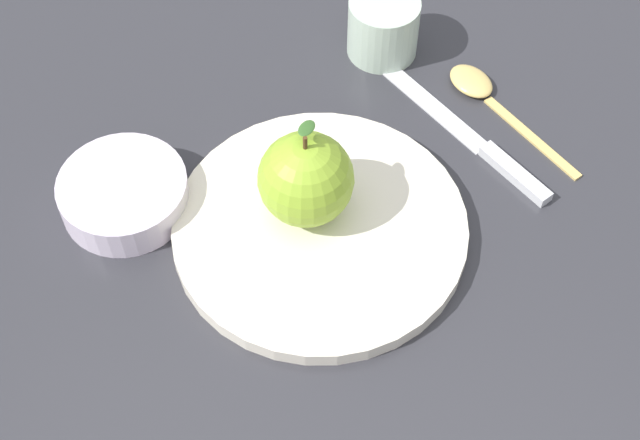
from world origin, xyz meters
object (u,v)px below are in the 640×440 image
Objects in this scene: apple at (306,177)px; spoon at (484,93)px; dinner_plate at (320,228)px; side_bowl at (123,193)px; cup at (383,24)px; knife at (475,141)px.

spoon is (0.16, -0.15, -0.05)m from apple.
side_bowl is at bearing 85.54° from dinner_plate.
dinner_plate is 0.22m from spoon.
cup reaches higher than spoon.
spoon is at bearing -118.41° from cup.
cup is at bearing -10.23° from dinner_plate.
apple reaches higher than cup.
spoon is at bearing -39.20° from dinner_plate.
dinner_plate is at bearing 169.77° from cup.
apple reaches higher than knife.
spoon is (-0.05, -0.10, -0.03)m from cup.
dinner_plate is at bearing -94.46° from side_bowl.
cup is 0.41× the size of knife.
apple is 0.18m from knife.
apple reaches higher than side_bowl.
knife is (0.10, -0.15, -0.05)m from apple.
side_bowl reaches higher than knife.
side_bowl is 0.81× the size of spoon.
dinner_plate is at bearing 140.80° from spoon.
dinner_plate is 0.17m from knife.
dinner_plate is 1.81× the size of spoon.
spoon is at bearing -62.91° from side_bowl.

